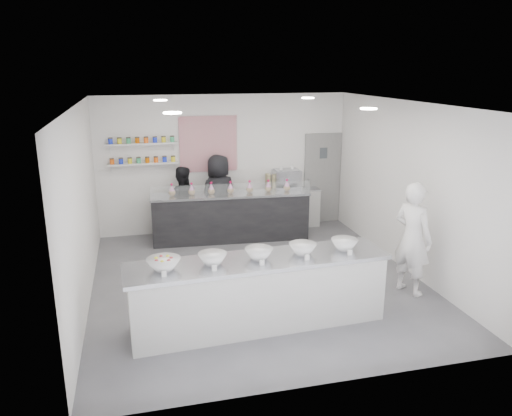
{
  "coord_description": "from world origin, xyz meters",
  "views": [
    {
      "loc": [
        -1.92,
        -7.69,
        3.57
      ],
      "look_at": [
        0.07,
        0.4,
        1.2
      ],
      "focal_mm": 35.0,
      "sensor_mm": 36.0,
      "label": 1
    }
  ],
  "objects_px": {
    "back_bar": "(231,217)",
    "staff_left": "(182,203)",
    "woman_prep": "(413,238)",
    "prep_counter": "(259,292)",
    "espresso_ledge": "(294,208)",
    "espresso_machine": "(287,180)",
    "staff_right": "(219,195)"
  },
  "relations": [
    {
      "from": "back_bar",
      "to": "staff_left",
      "type": "distance_m",
      "value": 1.09
    },
    {
      "from": "back_bar",
      "to": "woman_prep",
      "type": "height_order",
      "value": "woman_prep"
    },
    {
      "from": "prep_counter",
      "to": "espresso_ledge",
      "type": "height_order",
      "value": "prep_counter"
    },
    {
      "from": "prep_counter",
      "to": "back_bar",
      "type": "height_order",
      "value": "back_bar"
    },
    {
      "from": "prep_counter",
      "to": "staff_left",
      "type": "xyz_separation_m",
      "value": [
        -0.66,
        4.06,
        0.28
      ]
    },
    {
      "from": "prep_counter",
      "to": "espresso_machine",
      "type": "distance_m",
      "value": 4.61
    },
    {
      "from": "back_bar",
      "to": "espresso_machine",
      "type": "bearing_deg",
      "value": 26.8
    },
    {
      "from": "espresso_machine",
      "to": "back_bar",
      "type": "bearing_deg",
      "value": -157.09
    },
    {
      "from": "espresso_ledge",
      "to": "staff_right",
      "type": "xyz_separation_m",
      "value": [
        -1.76,
        -0.18,
        0.45
      ]
    },
    {
      "from": "prep_counter",
      "to": "espresso_machine",
      "type": "relative_size",
      "value": 6.22
    },
    {
      "from": "espresso_ledge",
      "to": "staff_right",
      "type": "height_order",
      "value": "staff_right"
    },
    {
      "from": "espresso_machine",
      "to": "staff_left",
      "type": "distance_m",
      "value": 2.4
    },
    {
      "from": "woman_prep",
      "to": "staff_left",
      "type": "height_order",
      "value": "woman_prep"
    },
    {
      "from": "back_bar",
      "to": "espresso_machine",
      "type": "distance_m",
      "value": 1.63
    },
    {
      "from": "espresso_machine",
      "to": "woman_prep",
      "type": "xyz_separation_m",
      "value": [
        0.94,
        -3.77,
        -0.18
      ]
    },
    {
      "from": "espresso_machine",
      "to": "woman_prep",
      "type": "relative_size",
      "value": 0.32
    },
    {
      "from": "back_bar",
      "to": "espresso_ledge",
      "type": "distance_m",
      "value": 1.69
    },
    {
      "from": "back_bar",
      "to": "espresso_ledge",
      "type": "bearing_deg",
      "value": 24.41
    },
    {
      "from": "back_bar",
      "to": "staff_right",
      "type": "relative_size",
      "value": 1.85
    },
    {
      "from": "back_bar",
      "to": "staff_left",
      "type": "relative_size",
      "value": 2.11
    },
    {
      "from": "woman_prep",
      "to": "staff_left",
      "type": "relative_size",
      "value": 1.18
    },
    {
      "from": "woman_prep",
      "to": "staff_right",
      "type": "height_order",
      "value": "woman_prep"
    },
    {
      "from": "espresso_ledge",
      "to": "back_bar",
      "type": "bearing_deg",
      "value": -159.48
    },
    {
      "from": "prep_counter",
      "to": "staff_left",
      "type": "distance_m",
      "value": 4.12
    },
    {
      "from": "woman_prep",
      "to": "espresso_machine",
      "type": "bearing_deg",
      "value": -10.09
    },
    {
      "from": "prep_counter",
      "to": "staff_right",
      "type": "relative_size",
      "value": 2.07
    },
    {
      "from": "prep_counter",
      "to": "back_bar",
      "type": "xyz_separation_m",
      "value": [
        0.32,
        3.65,
        0.01
      ]
    },
    {
      "from": "woman_prep",
      "to": "prep_counter",
      "type": "bearing_deg",
      "value": 75.9
    },
    {
      "from": "espresso_machine",
      "to": "woman_prep",
      "type": "distance_m",
      "value": 3.89
    },
    {
      "from": "espresso_ledge",
      "to": "espresso_machine",
      "type": "xyz_separation_m",
      "value": [
        -0.18,
        0.0,
        0.66
      ]
    },
    {
      "from": "espresso_ledge",
      "to": "staff_right",
      "type": "relative_size",
      "value": 0.66
    },
    {
      "from": "back_bar",
      "to": "staff_right",
      "type": "distance_m",
      "value": 0.59
    }
  ]
}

